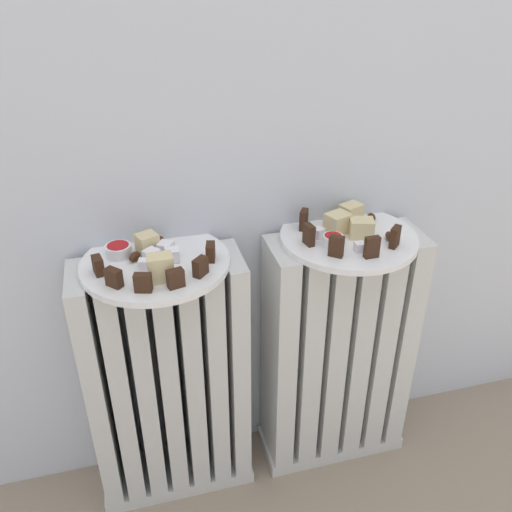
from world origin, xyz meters
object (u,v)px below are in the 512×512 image
object	(u,v)px
jam_bowl_right	(333,240)
fork	(156,271)
radiator_left	(169,385)
radiator_right	(337,354)
plate_right	(348,237)
plate_left	(156,263)
jam_bowl_left	(118,250)

from	to	relation	value
jam_bowl_right	fork	world-z (taller)	jam_bowl_right
jam_bowl_right	fork	xyz separation A→B (m)	(-0.33, -0.01, -0.01)
radiator_left	radiator_right	xyz separation A→B (m)	(0.38, 0.00, 0.00)
radiator_left	fork	distance (m)	0.31
plate_right	fork	distance (m)	0.38
plate_right	fork	world-z (taller)	fork
plate_right	jam_bowl_right	distance (m)	0.06
radiator_right	plate_left	size ratio (longest dim) A/B	2.12
radiator_right	jam_bowl_left	world-z (taller)	jam_bowl_left
radiator_right	plate_left	xyz separation A→B (m)	(-0.38, 0.00, 0.30)
plate_right	fork	bearing A→B (deg)	-173.71
fork	jam_bowl_right	bearing A→B (deg)	1.27
radiator_left	plate_right	world-z (taller)	plate_right
radiator_left	plate_right	size ratio (longest dim) A/B	2.12
radiator_left	jam_bowl_left	distance (m)	0.32
plate_left	jam_bowl_right	world-z (taller)	jam_bowl_right
radiator_left	plate_left	world-z (taller)	plate_left
fork	radiator_right	bearing A→B (deg)	6.29
plate_left	radiator_right	bearing A→B (deg)	0.00
jam_bowl_right	jam_bowl_left	bearing A→B (deg)	170.11
radiator_left	plate_right	bearing A→B (deg)	0.00
plate_right	radiator_left	bearing A→B (deg)	180.00
radiator_left	jam_bowl_right	world-z (taller)	jam_bowl_right
radiator_left	jam_bowl_left	bearing A→B (deg)	151.58
plate_left	jam_bowl_right	distance (m)	0.33
plate_right	fork	xyz separation A→B (m)	(-0.38, -0.04, 0.01)
plate_left	jam_bowl_left	size ratio (longest dim) A/B	5.66
plate_left	jam_bowl_left	distance (m)	0.07
plate_left	jam_bowl_left	xyz separation A→B (m)	(-0.06, 0.03, 0.02)
plate_right	jam_bowl_right	bearing A→B (deg)	-144.42
radiator_right	plate_left	distance (m)	0.48
plate_left	jam_bowl_left	world-z (taller)	jam_bowl_left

